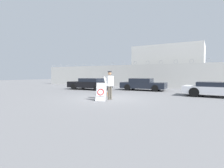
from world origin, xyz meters
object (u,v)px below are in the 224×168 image
object	(u,v)px
traffic_cone_near	(106,92)
parked_car_rear_sedan	(143,84)
barricade_sign	(101,92)
security_guard	(110,84)
parked_car_far_side	(216,89)
traffic_cone_mid	(100,90)
parked_car_front_coupe	(90,84)

from	to	relation	value
traffic_cone_near	parked_car_rear_sedan	xyz separation A→B (m)	(0.57, 6.25, 0.31)
barricade_sign	traffic_cone_near	distance (m)	1.93
security_guard	barricade_sign	bearing A→B (deg)	2.20
barricade_sign	parked_car_far_side	bearing A→B (deg)	24.07
traffic_cone_near	parked_car_rear_sedan	distance (m)	6.28
parked_car_far_side	traffic_cone_mid	bearing A→B (deg)	-155.33
barricade_sign	traffic_cone_mid	world-z (taller)	barricade_sign
traffic_cone_near	parked_car_far_side	size ratio (longest dim) A/B	0.14
security_guard	parked_car_front_coupe	distance (m)	7.78
parked_car_rear_sedan	barricade_sign	bearing A→B (deg)	-92.06
traffic_cone_near	parked_car_rear_sedan	world-z (taller)	parked_car_rear_sedan
traffic_cone_mid	parked_car_far_side	size ratio (longest dim) A/B	0.18
barricade_sign	traffic_cone_near	xyz separation A→B (m)	(-0.72, 1.77, -0.24)
security_guard	traffic_cone_mid	distance (m)	2.69
traffic_cone_mid	parked_car_rear_sedan	bearing A→B (deg)	74.26
barricade_sign	parked_car_front_coupe	world-z (taller)	parked_car_front_coupe
barricade_sign	parked_car_rear_sedan	world-z (taller)	parked_car_rear_sedan
security_guard	traffic_cone_mid	world-z (taller)	security_guard
traffic_cone_near	parked_car_rear_sedan	size ratio (longest dim) A/B	0.14
parked_car_front_coupe	parked_car_far_side	distance (m)	11.66
parked_car_front_coupe	traffic_cone_mid	bearing A→B (deg)	132.32
barricade_sign	parked_car_rear_sedan	bearing A→B (deg)	73.47
traffic_cone_near	barricade_sign	bearing A→B (deg)	-67.85
parked_car_front_coupe	parked_car_rear_sedan	size ratio (longest dim) A/B	1.04
parked_car_front_coupe	barricade_sign	bearing A→B (deg)	128.47
security_guard	parked_car_far_side	distance (m)	7.79
security_guard	parked_car_rear_sedan	xyz separation A→B (m)	(-0.35, 7.35, -0.41)
traffic_cone_mid	parked_car_front_coupe	xyz separation A→B (m)	(-3.68, 3.61, 0.23)
parked_car_far_side	barricade_sign	bearing A→B (deg)	-135.00
barricade_sign	parked_car_far_side	xyz separation A→B (m)	(6.25, 5.56, 0.02)
traffic_cone_near	traffic_cone_mid	world-z (taller)	traffic_cone_mid
barricade_sign	parked_car_rear_sedan	size ratio (longest dim) A/B	0.24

